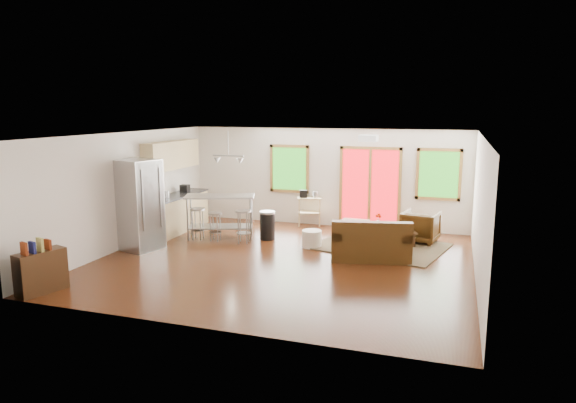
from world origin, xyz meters
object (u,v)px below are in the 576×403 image
(armchair, at_px, (421,225))
(refrigerator, at_px, (139,205))
(coffee_table, at_px, (396,233))
(ottoman, at_px, (354,230))
(island, at_px, (220,209))
(loveseat, at_px, (371,243))
(rug, at_px, (380,246))
(kitchen_cart, at_px, (309,201))

(armchair, xyz_separation_m, refrigerator, (-5.92, -2.56, 0.60))
(coffee_table, height_order, armchair, armchair)
(ottoman, bearing_deg, coffee_table, -17.26)
(coffee_table, height_order, island, island)
(loveseat, distance_m, ottoman, 1.67)
(rug, height_order, coffee_table, coffee_table)
(island, height_order, kitchen_cart, island)
(rug, distance_m, ottoman, 0.91)
(loveseat, bearing_deg, island, 158.26)
(loveseat, height_order, armchair, loveseat)
(loveseat, height_order, coffee_table, loveseat)
(ottoman, xyz_separation_m, island, (-3.13, -0.87, 0.50))
(island, relative_size, kitchen_cart, 1.84)
(rug, bearing_deg, ottoman, 144.13)
(island, bearing_deg, refrigerator, -130.13)
(island, xyz_separation_m, kitchen_cart, (1.69, 1.93, -0.06))
(ottoman, relative_size, island, 0.37)
(armchair, bearing_deg, loveseat, 73.95)
(refrigerator, bearing_deg, loveseat, 24.58)
(rug, height_order, kitchen_cart, kitchen_cart)
(ottoman, bearing_deg, refrigerator, -151.74)
(armchair, xyz_separation_m, kitchen_cart, (-2.98, 0.85, 0.26))
(loveseat, distance_m, coffee_table, 1.27)
(refrigerator, height_order, kitchen_cart, refrigerator)
(kitchen_cart, bearing_deg, island, -131.21)
(rug, bearing_deg, loveseat, -93.64)
(armchair, bearing_deg, coffee_table, 57.03)
(island, bearing_deg, armchair, 12.98)
(rug, xyz_separation_m, island, (-3.84, -0.35, 0.71))
(ottoman, height_order, refrigerator, refrigerator)
(ottoman, height_order, island, island)
(rug, xyz_separation_m, refrigerator, (-5.09, -1.84, 0.99))
(kitchen_cart, bearing_deg, rug, -36.09)
(refrigerator, xyz_separation_m, island, (1.25, 1.48, -0.29))
(ottoman, xyz_separation_m, kitchen_cart, (-1.44, 1.06, 0.44))
(rug, bearing_deg, island, -174.75)
(ottoman, distance_m, refrigerator, 5.03)
(refrigerator, relative_size, kitchen_cart, 2.08)
(coffee_table, bearing_deg, loveseat, -107.48)
(coffee_table, bearing_deg, refrigerator, -159.40)
(armchair, xyz_separation_m, island, (-4.67, -1.08, 0.31))
(loveseat, distance_m, refrigerator, 5.14)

